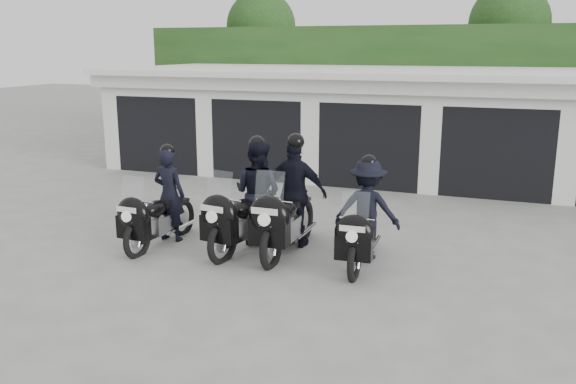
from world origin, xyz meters
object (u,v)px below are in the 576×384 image
(police_bike_c, at_px, (292,200))
(police_bike_a, at_px, (160,205))
(police_bike_d, at_px, (365,216))
(police_bike_b, at_px, (251,200))

(police_bike_c, bearing_deg, police_bike_a, -166.06)
(police_bike_a, xyz_separation_m, police_bike_d, (3.75, 0.39, 0.05))
(police_bike_d, bearing_deg, police_bike_a, -176.71)
(police_bike_c, distance_m, police_bike_d, 1.40)
(police_bike_a, relative_size, police_bike_d, 1.01)
(police_bike_a, distance_m, police_bike_b, 1.70)
(police_bike_c, relative_size, police_bike_d, 1.15)
(police_bike_b, relative_size, police_bike_c, 0.96)
(police_bike_a, xyz_separation_m, police_bike_b, (1.63, 0.46, 0.13))
(police_bike_a, bearing_deg, police_bike_d, 9.03)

